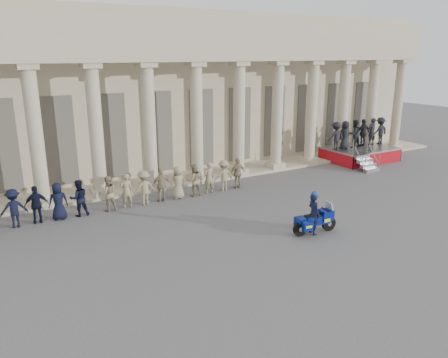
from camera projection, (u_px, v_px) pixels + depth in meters
The scene contains 6 objects.
ground at pixel (264, 240), 16.28m from camera, with size 90.00×90.00×0.00m, color #4C4C4F.
building at pixel (129, 89), 27.26m from camera, with size 40.00×12.50×9.00m.
officer_rank at pixel (54, 202), 17.98m from camera, with size 18.92×0.60×1.58m.
reviewing_stand at pixel (359, 138), 27.93m from camera, with size 5.14×4.11×2.63m.
motorcycle at pixel (315, 220), 16.72m from camera, with size 1.91×0.82×1.22m.
rider at pixel (314, 213), 16.59m from camera, with size 0.45×0.63×1.72m.
Camera 1 is at (-8.86, -12.22, 6.68)m, focal length 35.00 mm.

